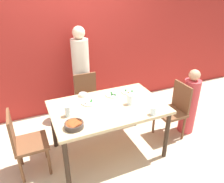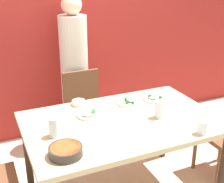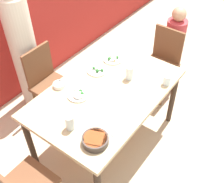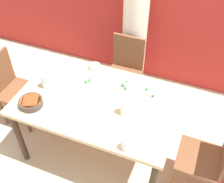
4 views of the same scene
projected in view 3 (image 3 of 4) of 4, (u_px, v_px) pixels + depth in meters
name	position (u px, v px, depth m)	size (l,w,h in m)	color
ground_plane	(107.00, 140.00, 3.21)	(10.00, 10.00, 0.00)	beige
dining_table	(106.00, 97.00, 2.74)	(1.49, 0.96, 0.77)	tan
chair_adult_spot	(48.00, 81.00, 3.22)	(0.40, 0.40, 0.89)	brown
chair_child_spot	(162.00, 61.00, 3.50)	(0.40, 0.40, 0.89)	brown
person_adult	(24.00, 52.00, 3.16)	(0.29, 0.29, 1.62)	beige
person_child	(173.00, 49.00, 3.66)	(0.25, 0.25, 1.08)	#C63D42
bowl_curry	(95.00, 140.00, 2.22)	(0.22, 0.22, 0.06)	#3D332D
plate_rice_adult	(113.00, 59.00, 3.04)	(0.22, 0.22, 0.06)	white
plate_rice_child	(79.00, 95.00, 2.63)	(0.21, 0.21, 0.06)	white
plate_noodles	(97.00, 70.00, 2.90)	(0.21, 0.21, 0.05)	white
bowl_rice_small	(59.00, 85.00, 2.72)	(0.12, 0.12, 0.04)	white
glass_water_tall	(167.00, 80.00, 2.73)	(0.07, 0.07, 0.10)	silver
glass_water_short	(70.00, 122.00, 2.31)	(0.08, 0.08, 0.14)	silver
glass_water_center	(129.00, 73.00, 2.78)	(0.07, 0.07, 0.14)	silver
napkin_folded	(112.00, 127.00, 2.36)	(0.14, 0.14, 0.01)	white
fork_steel	(146.00, 97.00, 2.62)	(0.18, 0.05, 0.01)	silver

